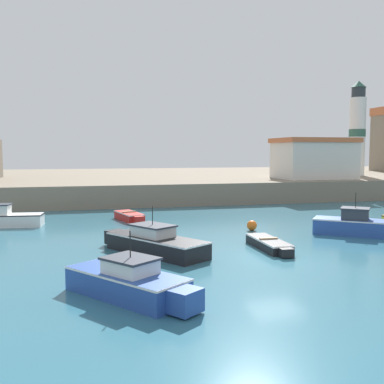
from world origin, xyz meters
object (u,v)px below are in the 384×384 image
mooring_buoy (252,225)px  dinghy_red_0 (130,216)px  dinghy_black_1 (269,244)px  lighthouse (357,130)px  motorboat_blue_5 (130,282)px  motorboat_black_2 (154,242)px  harbor_shed_near_wharf (313,158)px  motorboat_blue_3 (354,225)px

mooring_buoy → dinghy_red_0: bearing=139.4°
dinghy_black_1 → lighthouse: size_ratio=0.38×
dinghy_red_0 → mooring_buoy: 9.21m
dinghy_black_1 → mooring_buoy: size_ratio=6.85×
motorboat_blue_5 → motorboat_black_2: bearing=73.8°
lighthouse → motorboat_blue_5: bearing=-133.2°
dinghy_black_1 → motorboat_blue_5: (-7.71, -5.93, 0.27)m
dinghy_red_0 → lighthouse: size_ratio=0.35×
motorboat_black_2 → motorboat_blue_5: 6.69m
dinghy_red_0 → dinghy_black_1: dinghy_red_0 is taller
motorboat_black_2 → mooring_buoy: (7.00, 4.77, -0.22)m
dinghy_red_0 → mooring_buoy: bearing=-40.6°
motorboat_blue_5 → lighthouse: lighthouse is taller
mooring_buoy → motorboat_blue_5: bearing=-128.4°
dinghy_red_0 → harbor_shed_near_wharf: 24.86m
motorboat_blue_5 → lighthouse: bearing=46.8°
motorboat_black_2 → harbor_shed_near_wharf: (21.35, 22.90, 3.70)m
dinghy_red_0 → harbor_shed_near_wharf: harbor_shed_near_wharf is taller
motorboat_blue_3 → lighthouse: bearing=55.7°
lighthouse → dinghy_black_1: bearing=-130.7°
motorboat_black_2 → motorboat_blue_5: size_ratio=1.20×
motorboat_blue_3 → harbor_shed_near_wharf: harbor_shed_near_wharf is taller
motorboat_blue_5 → mooring_buoy: 14.29m
harbor_shed_near_wharf → motorboat_blue_5: bearing=-128.4°
motorboat_black_2 → harbor_shed_near_wharf: size_ratio=0.75×
motorboat_blue_5 → lighthouse: (31.23, 33.28, 6.99)m
motorboat_blue_5 → harbor_shed_near_wharf: 37.60m
lighthouse → harbor_shed_near_wharf: size_ratio=1.40×
dinghy_red_0 → lighthouse: lighthouse is taller
motorboat_blue_5 → mooring_buoy: size_ratio=8.03×
dinghy_black_1 → mooring_buoy: 5.40m
dinghy_red_0 → dinghy_black_1: size_ratio=0.91×
motorboat_blue_3 → motorboat_blue_5: size_ratio=0.93×
dinghy_black_1 → motorboat_blue_5: 9.73m
motorboat_blue_5 → mooring_buoy: motorboat_blue_5 is taller
dinghy_black_1 → lighthouse: bearing=49.3°
motorboat_black_2 → harbor_shed_near_wharf: harbor_shed_near_wharf is taller
motorboat_blue_3 → lighthouse: 31.02m
dinghy_black_1 → motorboat_blue_3: size_ratio=0.92×
motorboat_blue_5 → harbor_shed_near_wharf: bearing=51.6°
motorboat_black_2 → mooring_buoy: size_ratio=9.65×
dinghy_black_1 → dinghy_red_0: bearing=117.3°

